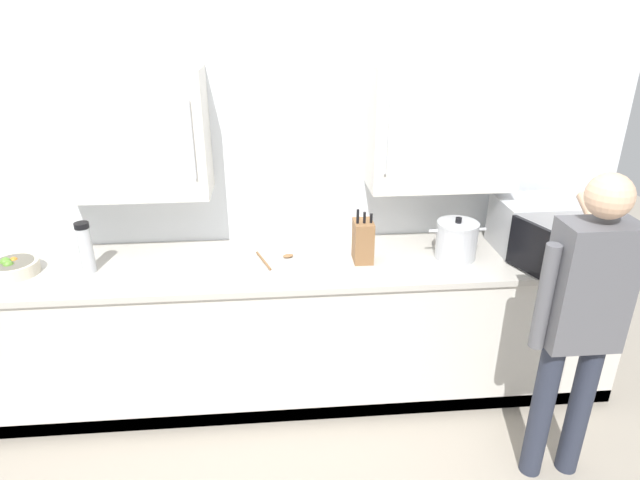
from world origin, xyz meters
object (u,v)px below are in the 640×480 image
Objects in this scene: knife_block at (363,241)px; person_figure at (582,310)px; microwave_oven at (541,226)px; thermos_flask at (86,247)px; fruit_bowl at (14,267)px; stock_pot at (456,240)px; wooden_spoon at (276,258)px.

knife_block is 0.20× the size of person_figure.
microwave_oven is 2.65m from thermos_flask.
knife_block is (1.96, -0.00, 0.08)m from fruit_bowl.
thermos_flask is (-2.10, -0.00, 0.04)m from stock_pot.
fruit_bowl is 1.46m from wooden_spoon.
microwave_oven is 2.57× the size of thermos_flask.
stock_pot is 1.28× the size of fruit_bowl.
person_figure is at bearing -102.63° from microwave_oven.
fruit_bowl is 0.81× the size of knife_block.
knife_block is at bearing -176.75° from microwave_oven.
knife_block is at bearing 0.34° from thermos_flask.
person_figure is (0.91, -0.77, -0.05)m from knife_block.
wooden_spoon is at bearing 176.88° from stock_pot.
stock_pot is at bearing -0.19° from fruit_bowl.
person_figure is at bearing -65.22° from stock_pot.
wooden_spoon is at bearing 1.96° from fruit_bowl.
stock_pot is 0.55m from knife_block.
person_figure is (1.41, -0.82, 0.07)m from wooden_spoon.
microwave_oven is at bearing 3.25° from knife_block.
microwave_oven is 2.24× the size of stock_pot.
fruit_bowl is at bearing -178.04° from wooden_spoon.
fruit_bowl is 1.96m from knife_block.
wooden_spoon is at bearing 3.37° from thermos_flask.
thermos_flask is (-2.64, -0.07, -0.01)m from microwave_oven.
thermos_flask is at bearing -1.62° from fruit_bowl.
knife_block is at bearing -5.88° from wooden_spoon.
thermos_flask is 1.55m from knife_block.
thermos_flask is 0.90× the size of knife_block.
thermos_flask is 2.57m from person_figure.
knife_block reaches higher than stock_pot.
fruit_bowl is 0.43m from thermos_flask.
microwave_oven is 0.46× the size of person_figure.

